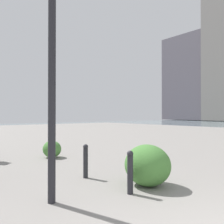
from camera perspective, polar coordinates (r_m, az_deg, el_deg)
building_highrise at (r=77.30m, az=19.19°, el=7.56°), size 15.65×11.87×24.94m
lamppost at (r=4.66m, az=-14.19°, el=15.30°), size 0.98×0.28×4.39m
bollard_near at (r=4.98m, az=4.37°, el=-14.00°), size 0.13×0.13×0.88m
bollard_mid at (r=6.20m, az=-6.35°, el=-11.42°), size 0.13×0.13×0.85m
shrub_low at (r=9.26m, az=-14.19°, el=-8.60°), size 0.74×0.67×0.63m
shrub_round at (r=5.57m, az=8.48°, el=-12.47°), size 1.09×0.98×0.93m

